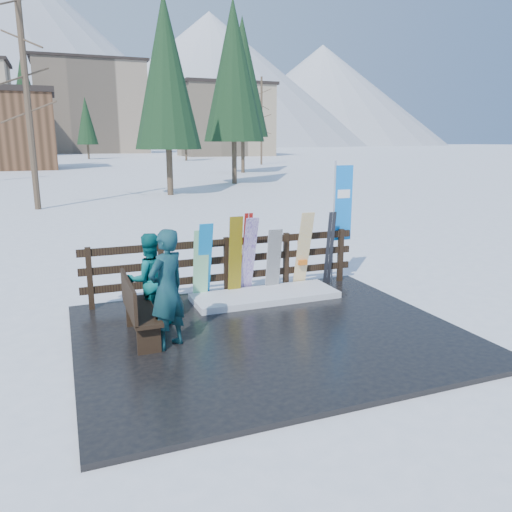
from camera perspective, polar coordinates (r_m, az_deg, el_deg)
name	(u,v)px	position (r m, az deg, el deg)	size (l,w,h in m)	color
ground	(269,336)	(8.18, 1.54, -9.11)	(700.00, 700.00, 0.00)	white
deck	(269,334)	(8.16, 1.54, -8.85)	(6.00, 5.00, 0.08)	black
fence	(227,262)	(9.92, -3.37, -0.65)	(5.60, 0.10, 1.15)	black
snow_patch	(265,296)	(9.73, 1.05, -4.56)	(2.82, 1.00, 0.12)	white
bench	(137,307)	(7.88, -13.49, -5.74)	(0.41, 1.50, 0.97)	black
snowboard_0	(204,261)	(9.55, -5.91, -0.62)	(0.26, 0.03, 1.56)	#0E8BDC
snowboard_1	(201,265)	(9.55, -6.32, -1.03)	(0.29, 0.03, 1.41)	white
snowboard_2	(235,257)	(9.72, -2.39, -0.07)	(0.27, 0.03, 1.61)	#D3AD05
snowboard_3	(249,256)	(9.81, -0.84, 0.01)	(0.26, 0.03, 1.64)	white
snowboard_4	(274,261)	(10.04, 2.02, -0.53)	(0.30, 0.03, 1.31)	black
snowboard_5	(303,250)	(10.28, 5.42, 0.65)	(0.28, 0.03, 1.65)	silver
ski_pair_a	(246,254)	(9.86, -1.11, 0.28)	(0.16, 0.33, 1.65)	maroon
ski_pair_b	(330,248)	(10.65, 8.41, 0.87)	(0.17, 0.20, 1.57)	black
rental_flag	(341,208)	(10.86, 9.68, 5.46)	(0.45, 0.04, 2.60)	silver
person_front	(167,289)	(7.39, -10.15, -3.77)	(0.65, 0.43, 1.79)	#165448
person_back	(149,280)	(8.40, -12.12, -2.64)	(0.75, 0.59, 1.55)	#095F60
resort_buildings	(73,110)	(122.63, -20.19, 15.41)	(73.00, 87.60, 22.60)	tan
trees	(127,113)	(55.10, -14.48, 15.56)	(41.99, 68.91, 13.76)	#382B1E
mountains	(35,58)	(338.76, -23.90, 19.98)	(520.00, 260.00, 120.00)	white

